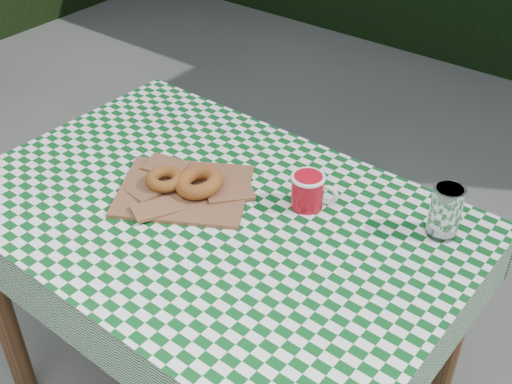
# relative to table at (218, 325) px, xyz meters

# --- Properties ---
(table) EXTENTS (1.15, 0.78, 0.75)m
(table) POSITION_rel_table_xyz_m (0.00, 0.00, 0.00)
(table) COLOR #4F311B
(table) RESTS_ON ground
(tablecloth) EXTENTS (1.17, 0.80, 0.01)m
(tablecloth) POSITION_rel_table_xyz_m (0.00, -0.00, 0.38)
(tablecloth) COLOR #0B471A
(tablecloth) RESTS_ON table
(paper_bag) EXTENTS (0.38, 0.36, 0.02)m
(paper_bag) POSITION_rel_table_xyz_m (-0.10, 0.01, 0.39)
(paper_bag) COLOR brown
(paper_bag) RESTS_ON tablecloth
(bagel_front) EXTENTS (0.09, 0.09, 0.03)m
(bagel_front) POSITION_rel_table_xyz_m (-0.14, -0.01, 0.41)
(bagel_front) COLOR brown
(bagel_front) RESTS_ON paper_bag
(bagel_back) EXTENTS (0.16, 0.16, 0.04)m
(bagel_back) POSITION_rel_table_xyz_m (-0.06, 0.03, 0.41)
(bagel_back) COLOR #A04D21
(bagel_back) RESTS_ON paper_bag
(coffee_mug) EXTENTS (0.19, 0.19, 0.08)m
(coffee_mug) POSITION_rel_table_xyz_m (0.16, 0.15, 0.42)
(coffee_mug) COLOR #AE0B1A
(coffee_mug) RESTS_ON tablecloth
(drinking_glass) EXTENTS (0.08, 0.08, 0.12)m
(drinking_glass) POSITION_rel_table_xyz_m (0.45, 0.24, 0.44)
(drinking_glass) COLOR white
(drinking_glass) RESTS_ON tablecloth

